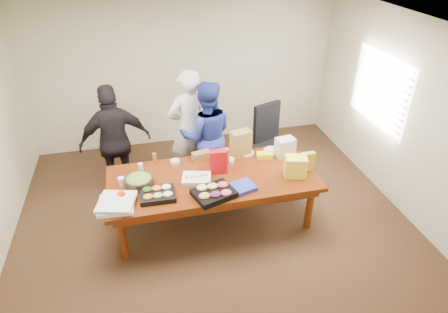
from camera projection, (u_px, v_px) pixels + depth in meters
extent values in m
cube|color=#47301E|center=(214.00, 220.00, 5.59)|extent=(5.50, 5.00, 0.02)
cube|color=white|center=(210.00, 27.00, 4.17)|extent=(5.50, 5.00, 0.02)
cube|color=beige|center=(184.00, 73.00, 6.95)|extent=(5.50, 0.04, 2.70)
cube|color=beige|center=(283.00, 299.00, 2.80)|extent=(5.50, 0.04, 2.70)
cube|color=beige|center=(403.00, 116.00, 5.42)|extent=(0.04, 5.00, 2.70)
cube|color=white|center=(380.00, 90.00, 5.83)|extent=(0.03, 1.40, 1.10)
cube|color=beige|center=(377.00, 91.00, 5.83)|extent=(0.04, 1.36, 1.00)
cube|color=#4C1C0F|center=(213.00, 199.00, 5.39)|extent=(2.80, 1.20, 0.75)
cube|color=black|center=(270.00, 145.00, 6.25)|extent=(0.76, 0.76, 1.17)
imported|color=silver|center=(189.00, 127.00, 6.02)|extent=(0.79, 0.64, 1.87)
imported|color=navy|center=(207.00, 136.00, 5.92)|extent=(0.92, 0.76, 1.75)
imported|color=black|center=(116.00, 142.00, 5.72)|extent=(1.10, 0.58, 1.78)
cube|color=black|center=(158.00, 195.00, 4.80)|extent=(0.44, 0.35, 0.07)
cube|color=black|center=(214.00, 193.00, 4.82)|extent=(0.59, 0.52, 0.08)
cube|color=silver|center=(197.00, 179.00, 5.09)|extent=(0.43, 0.36, 0.07)
cylinder|color=black|center=(139.00, 182.00, 4.99)|extent=(0.38, 0.38, 0.12)
cube|color=#2930C8|center=(241.00, 188.00, 4.94)|extent=(0.41, 0.35, 0.05)
cube|color=red|center=(218.00, 162.00, 5.19)|extent=(0.24, 0.12, 0.34)
cube|color=gold|center=(308.00, 161.00, 5.26)|extent=(0.18, 0.07, 0.27)
cube|color=#CC5E2C|center=(223.00, 157.00, 5.38)|extent=(0.17, 0.08, 0.25)
cylinder|color=white|center=(213.00, 158.00, 5.48)|extent=(0.11, 0.11, 0.13)
cylinder|color=orange|center=(218.00, 160.00, 5.39)|extent=(0.07, 0.07, 0.17)
cylinder|color=brown|center=(155.00, 159.00, 5.41)|extent=(0.07, 0.07, 0.18)
cylinder|color=silver|center=(141.00, 170.00, 5.16)|extent=(0.06, 0.06, 0.19)
cube|color=#EBEF12|center=(265.00, 155.00, 5.59)|extent=(0.25, 0.17, 0.08)
cube|color=brown|center=(201.00, 155.00, 5.56)|extent=(0.29, 0.18, 0.11)
cube|color=olive|center=(241.00, 143.00, 5.59)|extent=(0.32, 0.23, 0.38)
cylinder|color=#C52200|center=(122.00, 197.00, 4.72)|extent=(0.10, 0.10, 0.12)
cylinder|color=silver|center=(122.00, 197.00, 4.72)|extent=(0.10, 0.10, 0.12)
cylinder|color=white|center=(122.00, 182.00, 4.99)|extent=(0.11, 0.11, 0.12)
cube|color=white|center=(116.00, 205.00, 4.64)|extent=(0.45, 0.45, 0.05)
cube|color=silver|center=(116.00, 202.00, 4.61)|extent=(0.51, 0.51, 0.05)
cylinder|color=silver|center=(272.00, 151.00, 5.77)|extent=(0.28, 0.28, 0.02)
cylinder|color=white|center=(245.00, 152.00, 5.73)|extent=(0.33, 0.33, 0.02)
cylinder|color=beige|center=(229.00, 161.00, 5.49)|extent=(0.17, 0.17, 0.06)
cylinder|color=beige|center=(175.00, 162.00, 5.46)|extent=(0.17, 0.17, 0.05)
cube|color=silver|center=(285.00, 147.00, 5.58)|extent=(0.29, 0.23, 0.28)
cube|color=yellow|center=(295.00, 167.00, 5.14)|extent=(0.33, 0.27, 0.29)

